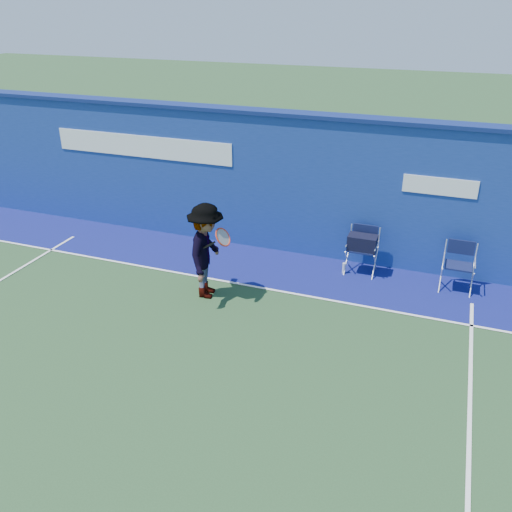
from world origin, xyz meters
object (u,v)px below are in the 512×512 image
(directors_chair_left, at_px, (361,255))
(tennis_player, at_px, (206,251))
(water_bottle, at_px, (344,268))
(directors_chair_right, at_px, (457,276))

(directors_chair_left, height_order, tennis_player, tennis_player)
(directors_chair_left, bearing_deg, tennis_player, -142.84)
(directors_chair_left, relative_size, water_bottle, 4.15)
(tennis_player, bearing_deg, water_bottle, 38.20)
(directors_chair_right, bearing_deg, water_bottle, -177.58)
(directors_chair_left, bearing_deg, directors_chair_right, -2.29)
(directors_chair_left, height_order, water_bottle, directors_chair_left)
(directors_chair_left, relative_size, directors_chair_right, 1.02)
(directors_chair_left, height_order, directors_chair_right, directors_chair_left)
(directors_chair_right, height_order, tennis_player, tennis_player)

